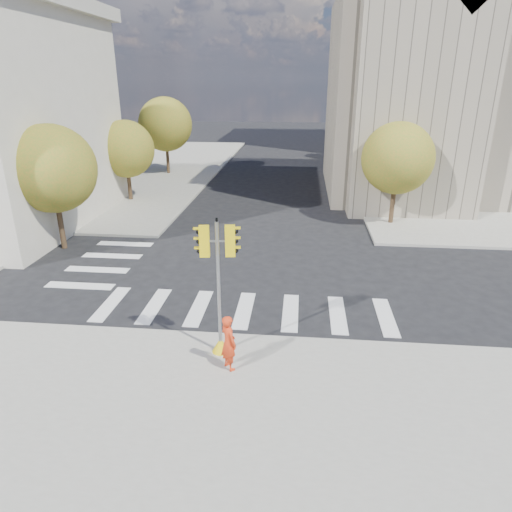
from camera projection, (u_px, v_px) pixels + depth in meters
The scene contains 15 objects.
ground at pixel (252, 288), 19.60m from camera, with size 160.00×160.00×0.00m, color black.
sidewalk_far_right at pixel (499, 176), 41.80m from camera, with size 28.00×40.00×0.15m, color gray.
sidewalk_far_left at pixel (82, 168), 45.53m from camera, with size 28.00×40.00×0.15m, color gray.
civic_building at pixel (493, 95), 33.22m from camera, with size 26.00×16.00×19.39m.
office_tower at pixel (487, 15), 51.01m from camera, with size 20.00×18.00×30.00m, color #9EA0A3.
tree_lw_near at pixel (52, 169), 22.76m from camera, with size 4.40×4.40×6.41m.
tree_lw_mid at pixel (126, 149), 32.18m from camera, with size 4.00×4.00×5.77m.
tree_lw_far at pixel (165, 124), 41.17m from camera, with size 4.80×4.80×6.95m.
tree_re_near at pixel (398, 158), 26.69m from camera, with size 4.20×4.20×6.16m.
tree_re_mid at pixel (371, 131), 37.70m from camera, with size 4.60×4.60×6.66m.
tree_re_far at pixel (355, 124), 49.00m from camera, with size 4.00×4.00×5.88m.
lamp_near at pixel (395, 141), 30.16m from camera, with size 0.35×0.18×8.11m.
lamp_far at pixel (368, 122), 43.14m from camera, with size 0.35×0.18×8.11m.
traffic_signal at pixel (219, 299), 14.13m from camera, with size 1.08×0.56×4.51m.
photographer at pixel (229, 343), 13.66m from camera, with size 0.65×0.43×1.78m, color red.
Camera 1 is at (1.94, -17.64, 8.43)m, focal length 32.00 mm.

